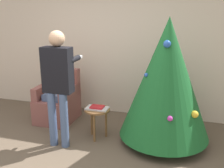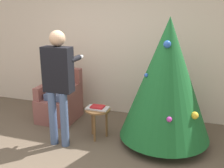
{
  "view_description": "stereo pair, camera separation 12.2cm",
  "coord_description": "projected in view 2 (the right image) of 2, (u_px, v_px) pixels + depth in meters",
  "views": [
    {
      "loc": [
        1.57,
        -2.58,
        2.02
      ],
      "look_at": [
        0.52,
        0.93,
        0.96
      ],
      "focal_mm": 42.0,
      "sensor_mm": 36.0,
      "label": 1
    },
    {
      "loc": [
        1.69,
        -2.55,
        2.02
      ],
      "look_at": [
        0.52,
        0.93,
        0.96
      ],
      "focal_mm": 42.0,
      "sensor_mm": 36.0,
      "label": 2
    }
  ],
  "objects": [
    {
      "name": "person_seated",
      "position": [
        58.0,
        84.0,
        4.8
      ],
      "size": [
        0.36,
        0.46,
        1.26
      ],
      "color": "#475B84",
      "rests_on": "ground_plane"
    },
    {
      "name": "wall_back",
      "position": [
        108.0,
        45.0,
        5.05
      ],
      "size": [
        8.0,
        0.06,
        2.7
      ],
      "color": "beige",
      "rests_on": "ground_plane"
    },
    {
      "name": "side_stool",
      "position": [
        98.0,
        113.0,
        4.16
      ],
      "size": [
        0.41,
        0.41,
        0.5
      ],
      "color": "brown",
      "rests_on": "ground_plane"
    },
    {
      "name": "person_standing",
      "position": [
        58.0,
        78.0,
        3.81
      ],
      "size": [
        0.45,
        0.57,
        1.73
      ],
      "color": "#475B84",
      "rests_on": "ground_plane"
    },
    {
      "name": "book",
      "position": [
        98.0,
        107.0,
        4.13
      ],
      "size": [
        0.21,
        0.16,
        0.02
      ],
      "color": "#B21E23",
      "rests_on": "laptop"
    },
    {
      "name": "laptop",
      "position": [
        98.0,
        108.0,
        4.14
      ],
      "size": [
        0.35,
        0.21,
        0.02
      ],
      "color": "silver",
      "rests_on": "side_stool"
    },
    {
      "name": "christmas_tree",
      "position": [
        167.0,
        79.0,
        3.83
      ],
      "size": [
        1.37,
        1.37,
        1.92
      ],
      "color": "brown",
      "rests_on": "ground_plane"
    },
    {
      "name": "armchair",
      "position": [
        60.0,
        102.0,
        4.92
      ],
      "size": [
        0.65,
        0.73,
        0.94
      ],
      "color": "brown",
      "rests_on": "ground_plane"
    }
  ]
}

